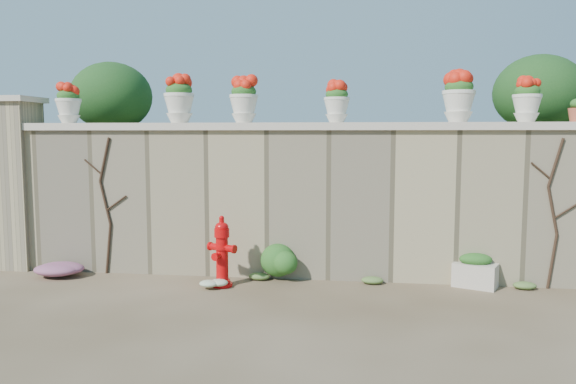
# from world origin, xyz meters

# --- Properties ---
(ground) EXTENTS (80.00, 80.00, 0.00)m
(ground) POSITION_xyz_m (0.00, 0.00, 0.00)
(ground) COLOR #483824
(ground) RESTS_ON ground
(stone_wall) EXTENTS (8.00, 0.40, 2.00)m
(stone_wall) POSITION_xyz_m (0.00, 1.80, 1.00)
(stone_wall) COLOR #978965
(stone_wall) RESTS_ON ground
(wall_cap) EXTENTS (8.10, 0.52, 0.10)m
(wall_cap) POSITION_xyz_m (0.00, 1.80, 2.05)
(wall_cap) COLOR beige
(wall_cap) RESTS_ON stone_wall
(gate_pillar) EXTENTS (0.72, 0.72, 2.48)m
(gate_pillar) POSITION_xyz_m (-4.15, 1.80, 1.26)
(gate_pillar) COLOR #978965
(gate_pillar) RESTS_ON ground
(raised_fill) EXTENTS (9.00, 6.00, 2.00)m
(raised_fill) POSITION_xyz_m (0.00, 5.00, 1.00)
(raised_fill) COLOR #384C23
(raised_fill) RESTS_ON ground
(back_shrub_left) EXTENTS (1.30, 1.30, 1.10)m
(back_shrub_left) POSITION_xyz_m (-3.20, 3.00, 2.55)
(back_shrub_left) COLOR #143814
(back_shrub_left) RESTS_ON raised_fill
(back_shrub_right) EXTENTS (1.30, 1.30, 1.10)m
(back_shrub_right) POSITION_xyz_m (3.40, 3.00, 2.55)
(back_shrub_right) COLOR #143814
(back_shrub_right) RESTS_ON raised_fill
(vine_left) EXTENTS (0.60, 0.04, 1.91)m
(vine_left) POSITION_xyz_m (-2.67, 1.58, 0.99)
(vine_left) COLOR black
(vine_left) RESTS_ON ground
(vine_right) EXTENTS (0.60, 0.04, 1.91)m
(vine_right) POSITION_xyz_m (3.23, 1.58, 0.99)
(vine_right) COLOR black
(vine_right) RESTS_ON ground
(fire_hydrant) EXTENTS (0.39, 0.28, 0.91)m
(fire_hydrant) POSITION_xyz_m (-0.91, 1.13, 0.46)
(fire_hydrant) COLOR #C00709
(fire_hydrant) RESTS_ON ground
(planter_box) EXTENTS (0.60, 0.49, 0.44)m
(planter_box) POSITION_xyz_m (2.30, 1.54, 0.20)
(planter_box) COLOR beige
(planter_box) RESTS_ON ground
(green_shrub) EXTENTS (0.62, 0.56, 0.59)m
(green_shrub) POSITION_xyz_m (-0.17, 1.51, 0.29)
(green_shrub) COLOR #1E5119
(green_shrub) RESTS_ON ground
(magenta_clump) EXTENTS (0.95, 0.63, 0.25)m
(magenta_clump) POSITION_xyz_m (-3.10, 1.32, 0.13)
(magenta_clump) COLOR #C327A1
(magenta_clump) RESTS_ON ground
(white_flowers) EXTENTS (0.47, 0.38, 0.17)m
(white_flowers) POSITION_xyz_m (-0.96, 1.02, 0.09)
(white_flowers) COLOR white
(white_flowers) RESTS_ON ground
(urn_pot_0) EXTENTS (0.36, 0.36, 0.56)m
(urn_pot_0) POSITION_xyz_m (-3.29, 1.80, 2.38)
(urn_pot_0) COLOR silver
(urn_pot_0) RESTS_ON wall_cap
(urn_pot_1) EXTENTS (0.42, 0.42, 0.65)m
(urn_pot_1) POSITION_xyz_m (-1.67, 1.80, 2.42)
(urn_pot_1) COLOR silver
(urn_pot_1) RESTS_ON wall_cap
(urn_pot_2) EXTENTS (0.39, 0.39, 0.61)m
(urn_pot_2) POSITION_xyz_m (-0.76, 1.80, 2.40)
(urn_pot_2) COLOR silver
(urn_pot_2) RESTS_ON wall_cap
(urn_pot_3) EXTENTS (0.34, 0.34, 0.54)m
(urn_pot_3) POSITION_xyz_m (0.50, 1.80, 2.37)
(urn_pot_3) COLOR silver
(urn_pot_3) RESTS_ON wall_cap
(urn_pot_4) EXTENTS (0.42, 0.42, 0.66)m
(urn_pot_4) POSITION_xyz_m (2.07, 1.80, 2.42)
(urn_pot_4) COLOR silver
(urn_pot_4) RESTS_ON wall_cap
(urn_pot_5) EXTENTS (0.36, 0.36, 0.56)m
(urn_pot_5) POSITION_xyz_m (2.91, 1.80, 2.38)
(urn_pot_5) COLOR silver
(urn_pot_5) RESTS_ON wall_cap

